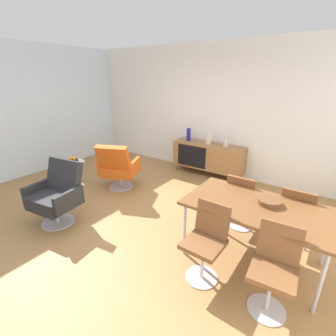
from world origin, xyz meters
TOP-DOWN VIEW (x-y plane):
  - ground_plane at (0.00, 0.00)m, footprint 8.32×8.32m
  - wall_back at (0.00, 2.60)m, footprint 6.80×0.12m
  - wall_window_left at (-3.20, 0.00)m, footprint 0.12×5.60m
  - sideboard at (0.18, 2.30)m, footprint 1.60×0.45m
  - vase_cobalt at (0.57, 2.30)m, footprint 0.10×0.10m
  - vase_sculptural_dark at (-0.34, 2.30)m, footprint 0.09×0.09m
  - vase_ceramic_small at (0.17, 2.30)m, footprint 0.13×0.13m
  - dining_table at (1.88, 0.11)m, footprint 1.60×0.90m
  - wooden_bowl_on_table at (1.97, 0.23)m, footprint 0.26×0.26m
  - dining_chair_front_left at (1.53, -0.44)m, footprint 0.41×0.43m
  - dining_chair_front_right at (2.22, -0.44)m, footprint 0.43×0.45m
  - dining_chair_back_left at (1.53, 0.67)m, footprint 0.40×0.43m
  - dining_chair_back_right at (2.23, 0.67)m, footprint 0.40×0.43m
  - lounge_chair_red at (-0.92, 0.61)m, footprint 0.86×0.84m
  - armchair_black_shell at (-0.80, -0.74)m, footprint 0.78×0.73m
  - side_table_round at (-1.73, 0.18)m, footprint 0.44×0.44m
  - fruit_bowl at (-1.73, 0.18)m, footprint 0.20×0.20m
  - magazine_stack at (-2.53, 0.59)m, footprint 0.33×0.40m

SIDE VIEW (x-z plane):
  - ground_plane at x=0.00m, z-range 0.00..0.00m
  - magazine_stack at x=-2.53m, z-range 0.00..0.19m
  - side_table_round at x=-1.73m, z-range 0.06..0.58m
  - sideboard at x=0.18m, z-range 0.08..0.80m
  - lounge_chair_red at x=-0.92m, z-range -0.01..0.94m
  - armchair_black_shell at x=-0.80m, z-range -0.01..0.94m
  - dining_chair_front_left at x=1.53m, z-range 0.04..0.90m
  - dining_chair_front_right at x=2.22m, z-range 0.04..0.90m
  - dining_chair_back_left at x=1.53m, z-range 0.04..0.90m
  - dining_chair_back_right at x=2.23m, z-range 0.04..0.90m
  - fruit_bowl at x=-1.73m, z-range 0.51..0.61m
  - dining_table at x=1.88m, z-range 0.33..1.07m
  - wooden_bowl_on_table at x=1.97m, z-range 0.74..0.80m
  - vase_cobalt at x=0.57m, z-range 0.68..0.97m
  - vase_ceramic_small at x=0.17m, z-range 0.67..0.98m
  - vase_sculptural_dark at x=-0.34m, z-range 0.72..1.00m
  - wall_back at x=0.00m, z-range 0.00..2.80m
  - wall_window_left at x=-3.20m, z-range 0.00..2.80m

